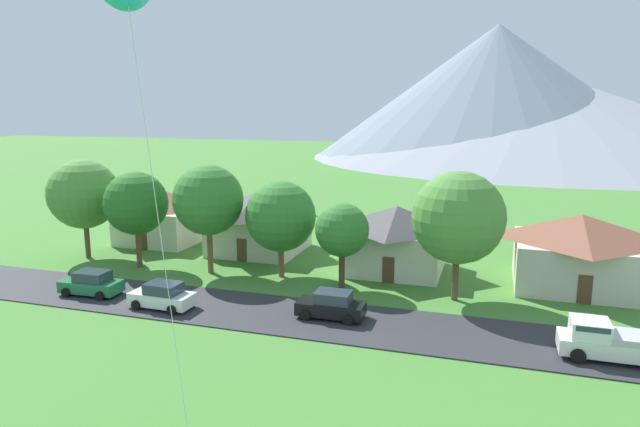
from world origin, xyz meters
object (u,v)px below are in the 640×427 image
object	(u,v)px
parked_car_black_mid_west	(331,305)
parked_car_white_east_end	(163,296)
house_leftmost	(579,250)
tree_near_left	(84,194)
house_rightmost	(397,237)
tree_center	(136,203)
tree_right_of_center	(208,200)
tree_far_right	(342,230)
tree_left_of_center	(458,218)
house_left_center	(259,221)
house_right_center	(163,215)
parked_car_green_west_end	(92,283)
pickup_truck_white_west_side	(609,341)
tree_near_right	(281,216)

from	to	relation	value
parked_car_black_mid_west	parked_car_white_east_end	xyz separation A→B (m)	(-10.96, -1.65, 0.00)
house_leftmost	tree_near_left	size ratio (longest dim) A/B	1.10
house_rightmost	tree_center	size ratio (longest dim) A/B	0.98
tree_right_of_center	tree_far_right	world-z (taller)	tree_right_of_center
house_rightmost	tree_far_right	bearing A→B (deg)	-118.44
house_leftmost	tree_left_of_center	size ratio (longest dim) A/B	1.07
house_leftmost	house_left_center	size ratio (longest dim) A/B	1.16
tree_near_left	tree_far_right	distance (m)	23.34
parked_car_black_mid_west	house_left_center	bearing A→B (deg)	128.17
tree_near_left	tree_far_right	bearing A→B (deg)	-3.14
house_left_center	house_right_center	world-z (taller)	house_left_center
tree_near_left	parked_car_green_west_end	size ratio (longest dim) A/B	2.01
tree_center	tree_right_of_center	world-z (taller)	tree_right_of_center
tree_left_of_center	parked_car_green_west_end	size ratio (longest dim) A/B	2.06
tree_near_left	tree_left_of_center	xyz separation A→B (m)	(31.29, -1.41, 0.11)
tree_far_right	parked_car_green_west_end	world-z (taller)	tree_far_right
house_left_center	tree_center	size ratio (longest dim) A/B	1.03
house_left_center	tree_near_left	distance (m)	15.15
pickup_truck_white_west_side	parked_car_green_west_end	bearing A→B (deg)	179.48
tree_near_left	tree_far_right	world-z (taller)	tree_near_left
house_left_center	parked_car_black_mid_west	xyz separation A→B (m)	(10.89, -13.86, -1.97)
tree_center	house_leftmost	bearing A→B (deg)	9.10
house_leftmost	tree_near_right	bearing A→B (deg)	-168.97
house_rightmost	tree_near_right	bearing A→B (deg)	-152.52
parked_car_black_mid_west	parked_car_white_east_end	world-z (taller)	same
tree_near_left	parked_car_green_west_end	distance (m)	11.77
tree_near_right	parked_car_black_mid_west	world-z (taller)	tree_near_right
house_left_center	parked_car_white_east_end	size ratio (longest dim) A/B	1.91
house_leftmost	tree_near_right	size ratio (longest dim) A/B	1.26
tree_near_left	tree_right_of_center	xyz separation A→B (m)	(12.35, -0.75, 0.23)
tree_left_of_center	tree_near_right	bearing A→B (deg)	173.90
tree_left_of_center	tree_near_right	size ratio (longest dim) A/B	1.18
tree_near_right	parked_car_black_mid_west	xyz separation A→B (m)	(6.18, -7.25, -3.89)
tree_right_of_center	parked_car_black_mid_west	world-z (taller)	tree_right_of_center
house_leftmost	house_rightmost	size ratio (longest dim) A/B	1.22
tree_near_left	tree_far_right	size ratio (longest dim) A/B	1.37
parked_car_green_west_end	parked_car_white_east_end	size ratio (longest dim) A/B	1.00
pickup_truck_white_west_side	tree_near_left	bearing A→B (deg)	167.99
house_left_center	parked_car_white_east_end	world-z (taller)	house_left_center
house_right_center	pickup_truck_white_west_side	world-z (taller)	house_right_center
parked_car_green_west_end	parked_car_black_mid_west	distance (m)	17.18
house_leftmost	tree_near_right	world-z (taller)	tree_near_right
tree_near_right	parked_car_white_east_end	xyz separation A→B (m)	(-4.79, -8.90, -3.89)
tree_right_of_center	house_left_center	bearing A→B (deg)	82.26
tree_left_of_center	tree_far_right	xyz separation A→B (m)	(-8.02, 0.13, -1.42)
house_left_center	tree_far_right	distance (m)	12.76
house_right_center	tree_near_right	xyz separation A→B (m)	(15.09, -7.14, 2.09)
house_leftmost	tree_left_of_center	distance (m)	10.44
house_leftmost	pickup_truck_white_west_side	distance (m)	12.74
house_rightmost	tree_near_left	bearing A→B (deg)	-170.75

